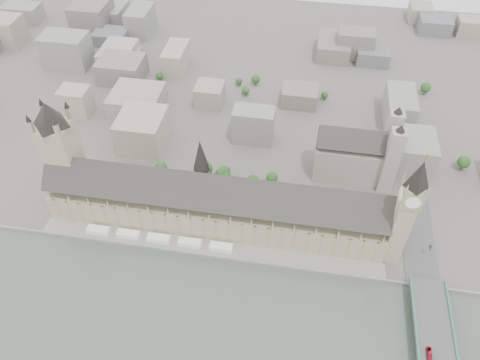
% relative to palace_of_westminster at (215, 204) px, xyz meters
% --- Properties ---
extents(ground, '(900.00, 900.00, 0.00)m').
position_rel_palace_of_westminster_xyz_m(ground, '(0.00, -19.70, -22.71)').
color(ground, '#595651').
rests_on(ground, ground).
extents(embankment_wall, '(600.00, 1.50, 3.00)m').
position_rel_palace_of_westminster_xyz_m(embankment_wall, '(0.00, -34.70, -21.21)').
color(embankment_wall, gray).
rests_on(embankment_wall, ground).
extents(river_terrace, '(270.00, 15.00, 2.00)m').
position_rel_palace_of_westminster_xyz_m(river_terrace, '(0.00, -27.20, -21.71)').
color(river_terrace, gray).
rests_on(river_terrace, ground).
extents(terrace_tents, '(118.00, 7.00, 4.00)m').
position_rel_palace_of_westminster_xyz_m(terrace_tents, '(-40.00, -26.70, -18.71)').
color(terrace_tents, white).
rests_on(terrace_tents, river_terrace).
extents(palace_of_westminster, '(265.00, 40.73, 55.44)m').
position_rel_palace_of_westminster_xyz_m(palace_of_westminster, '(0.00, 0.00, 0.00)').
color(palace_of_westminster, tan).
rests_on(palace_of_westminster, ground).
extents(elizabeth_tower, '(17.00, 17.00, 107.50)m').
position_rel_palace_of_westminster_xyz_m(elizabeth_tower, '(138.00, -11.70, 35.38)').
color(elizabeth_tower, tan).
rests_on(elizabeth_tower, ground).
extents(victoria_tower, '(30.00, 30.00, 100.00)m').
position_rel_palace_of_westminster_xyz_m(victoria_tower, '(-122.00, 6.30, 32.50)').
color(victoria_tower, tan).
rests_on(victoria_tower, ground).
extents(central_tower, '(13.00, 13.00, 48.00)m').
position_rel_palace_of_westminster_xyz_m(central_tower, '(-10.00, 6.30, 35.21)').
color(central_tower, gray).
rests_on(central_tower, ground).
extents(westminster_abbey, '(68.00, 36.00, 64.00)m').
position_rel_palace_of_westminster_xyz_m(westminster_abbey, '(110.92, 75.30, 2.38)').
color(westminster_abbey, '#9B948B').
rests_on(westminster_abbey, ground).
extents(city_skyline_inland, '(720.00, 360.00, 38.00)m').
position_rel_palace_of_westminster_xyz_m(city_skyline_inland, '(0.00, 225.30, -3.71)').
color(city_skyline_inland, gray).
rests_on(city_skyline_inland, ground).
extents(park_trees, '(110.00, 30.00, 15.00)m').
position_rel_palace_of_westminster_xyz_m(park_trees, '(-10.00, 40.30, -15.21)').
color(park_trees, '#1E4418').
rests_on(park_trees, ground).
extents(red_bus_north, '(2.96, 11.12, 3.07)m').
position_rel_palace_of_westminster_xyz_m(red_bus_north, '(156.26, -92.73, -10.92)').
color(red_bus_north, maroon).
rests_on(red_bus_north, westminster_bridge).
extents(car_approach, '(2.87, 4.88, 1.33)m').
position_rel_palace_of_westminster_xyz_m(car_approach, '(167.03, -5.24, -11.79)').
color(car_approach, gray).
rests_on(car_approach, westminster_bridge).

